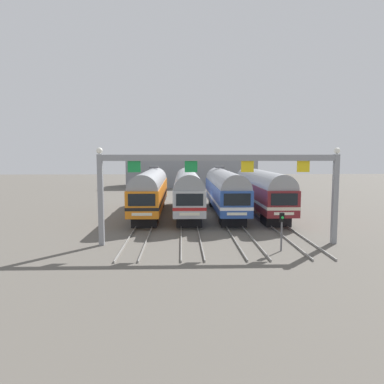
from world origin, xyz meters
The scene contains 9 objects.
ground_plane centered at (0.00, 0.00, 0.00)m, with size 160.00×160.00×0.00m, color #5B564F.
track_bed centered at (0.00, 17.00, 0.07)m, with size 13.56×70.00×0.15m.
commuter_train_orange centered at (-6.03, 0.00, 2.69)m, with size 2.88×18.06×5.05m.
commuter_train_stainless centered at (-2.01, -0.01, 2.69)m, with size 2.88×18.06×4.77m.
commuter_train_blue centered at (2.01, 0.00, 2.69)m, with size 2.88×18.06×5.05m.
commuter_train_maroon centered at (6.03, -0.01, 2.69)m, with size 2.88×18.06×4.77m.
catenary_gantry centered at (0.00, -13.50, 5.10)m, with size 17.29×0.44×6.97m.
yard_signal_mast centered at (4.02, -15.49, 1.86)m, with size 0.28×0.35×2.65m.
maintenance_building centered at (-0.58, 35.54, 3.08)m, with size 25.50×10.00×6.17m, color gray.
Camera 1 is at (-2.73, -39.18, 6.49)m, focal length 33.90 mm.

